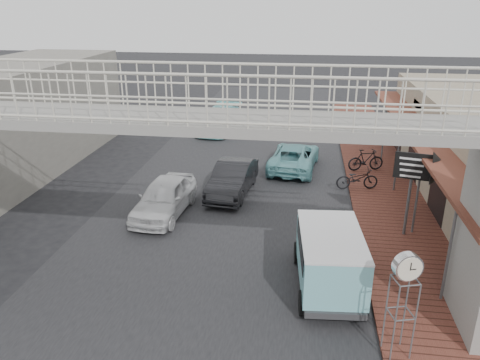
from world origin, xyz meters
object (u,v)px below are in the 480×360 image
(motorcycle_far, at_px, (366,160))
(arrow_sign, at_px, (438,170))
(dark_sedan, at_px, (232,179))
(angkot_curb, at_px, (294,157))
(white_hatchback, at_px, (164,197))
(motorcycle_near, at_px, (357,178))
(angkot_far, at_px, (219,119))
(street_clock, at_px, (407,272))
(angkot_van, at_px, (329,252))

(motorcycle_far, bearing_deg, arrow_sign, 175.31)
(dark_sedan, height_order, angkot_curb, dark_sedan)
(white_hatchback, xyz_separation_m, motorcycle_near, (7.58, 3.45, -0.12))
(dark_sedan, xyz_separation_m, angkot_curb, (2.50, 3.56, -0.05))
(dark_sedan, xyz_separation_m, arrow_sign, (7.32, -3.25, 1.92))
(arrow_sign, bearing_deg, motorcycle_far, 114.57)
(angkot_curb, relative_size, arrow_sign, 1.47)
(motorcycle_near, distance_m, motorcycle_far, 2.58)
(angkot_far, relative_size, motorcycle_far, 2.86)
(motorcycle_far, bearing_deg, angkot_curb, 73.36)
(white_hatchback, xyz_separation_m, angkot_curb, (4.78, 5.97, -0.07))
(arrow_sign, bearing_deg, street_clock, -95.70)
(arrow_sign, bearing_deg, dark_sedan, 169.05)
(angkot_curb, xyz_separation_m, angkot_van, (1.31, -10.20, 0.55))
(motorcycle_far, relative_size, street_clock, 0.67)
(angkot_van, distance_m, motorcycle_near, 7.85)
(dark_sedan, relative_size, street_clock, 1.57)
(angkot_far, distance_m, angkot_van, 17.94)
(white_hatchback, xyz_separation_m, dark_sedan, (2.28, 2.41, -0.02))
(motorcycle_far, xyz_separation_m, street_clock, (-0.63, -12.75, 1.66))
(street_clock, bearing_deg, motorcycle_far, 71.09)
(angkot_curb, relative_size, motorcycle_far, 2.59)
(white_hatchback, xyz_separation_m, street_clock, (7.58, -6.80, 1.59))
(dark_sedan, relative_size, motorcycle_far, 2.36)
(angkot_curb, xyz_separation_m, arrow_sign, (4.82, -6.81, 1.97))
(white_hatchback, distance_m, arrow_sign, 9.82)
(dark_sedan, bearing_deg, arrow_sign, -18.63)
(motorcycle_near, bearing_deg, angkot_far, 28.51)
(street_clock, bearing_deg, motorcycle_near, 73.91)
(white_hatchback, relative_size, dark_sedan, 0.99)
(motorcycle_near, xyz_separation_m, motorcycle_far, (0.63, 2.50, 0.05))
(angkot_curb, height_order, arrow_sign, arrow_sign)
(white_hatchback, height_order, motorcycle_near, white_hatchback)
(angkot_van, xyz_separation_m, street_clock, (1.49, -2.57, 1.10))
(white_hatchback, height_order, angkot_far, angkot_far)
(dark_sedan, distance_m, motorcycle_near, 5.40)
(dark_sedan, distance_m, angkot_van, 7.67)
(angkot_van, bearing_deg, angkot_far, 105.76)
(angkot_far, xyz_separation_m, motorcycle_near, (7.75, -9.13, -0.15))
(angkot_curb, relative_size, angkot_van, 1.16)
(angkot_curb, bearing_deg, street_clock, 108.78)
(street_clock, relative_size, arrow_sign, 0.85)
(angkot_van, relative_size, street_clock, 1.49)
(angkot_curb, bearing_deg, motorcycle_far, -173.96)
(dark_sedan, distance_m, angkot_curb, 4.35)
(angkot_far, bearing_deg, arrow_sign, -47.62)
(dark_sedan, height_order, angkot_van, angkot_van)
(angkot_van, bearing_deg, white_hatchback, 140.56)
(white_hatchback, distance_m, street_clock, 10.31)
(motorcycle_near, bearing_deg, dark_sedan, 89.27)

